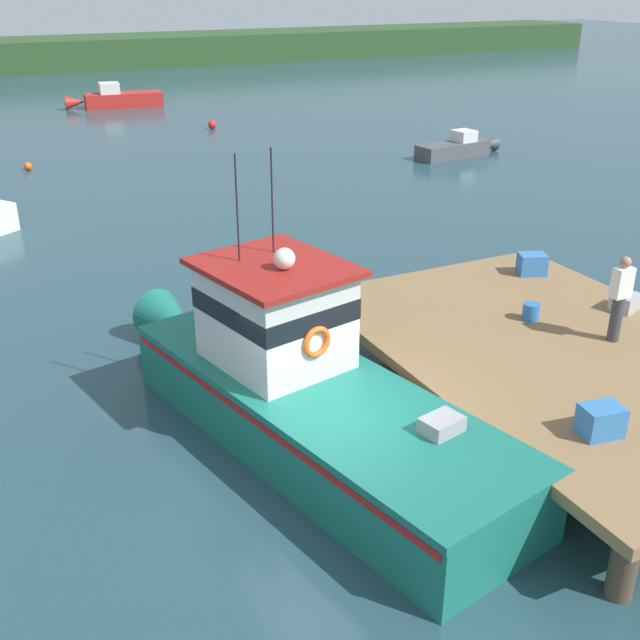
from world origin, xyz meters
TOP-DOWN VIEW (x-y plane):
  - ground_plane at (0.00, 0.00)m, footprint 200.00×200.00m
  - dock at (4.80, 0.00)m, footprint 6.00×9.00m
  - main_fishing_boat at (0.08, 1.20)m, footprint 4.21×9.96m
  - crate_stack_near_edge at (3.27, -2.44)m, footprint 0.66×0.53m
  - crate_single_by_cleat at (6.78, 3.22)m, footprint 0.72×0.64m
  - crate_stack_mid_dock at (7.13, 0.80)m, footprint 0.71×0.61m
  - bait_bucket at (5.09, 1.25)m, footprint 0.32×0.32m
  - deckhand_by_the_boat at (5.85, -0.15)m, footprint 0.36×0.22m
  - moored_boat_mid_harbor at (15.79, 18.56)m, footprint 4.42×1.56m
  - moored_boat_far_right at (5.42, 38.85)m, footprint 5.75×1.88m
  - mooring_buoy_outer at (-1.56, 24.15)m, footprint 0.33×0.33m
  - mooring_buoy_spare_mooring at (8.25, 29.66)m, footprint 0.43×0.43m

SIDE VIEW (x-z plane):
  - ground_plane at x=0.00m, z-range 0.00..0.00m
  - mooring_buoy_outer at x=-1.56m, z-range 0.00..0.33m
  - mooring_buoy_spare_mooring at x=8.25m, z-range 0.00..0.43m
  - moored_boat_mid_harbor at x=15.79m, z-range -0.17..0.93m
  - moored_boat_far_right at x=5.42m, z-range -0.23..1.22m
  - main_fishing_boat at x=0.08m, z-range -1.39..3.41m
  - dock at x=4.80m, z-range 0.47..1.67m
  - crate_stack_mid_dock at x=7.13m, z-range 1.20..1.52m
  - bait_bucket at x=5.09m, z-range 1.20..1.54m
  - crate_stack_near_edge at x=3.27m, z-range 1.20..1.67m
  - crate_single_by_cleat at x=6.78m, z-range 1.20..1.67m
  - deckhand_by_the_boat at x=5.85m, z-range 1.24..2.87m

